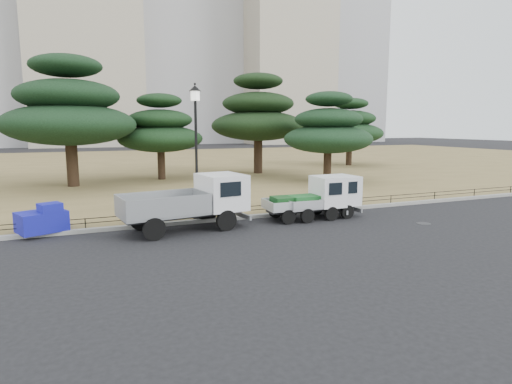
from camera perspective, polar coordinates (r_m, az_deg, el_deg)
name	(u,v)px	position (r m, az deg, el deg)	size (l,w,h in m)	color
ground	(275,231)	(17.14, 2.55, -5.24)	(220.00, 220.00, 0.00)	black
lawn	(153,165)	(46.40, -13.54, 3.48)	(120.00, 56.00, 0.15)	olive
curb	(251,217)	(19.46, -0.67, -3.30)	(120.00, 0.25, 0.16)	gray
truck_large	(192,200)	(17.39, -8.57, -1.06)	(5.22, 2.63, 2.18)	black
truck_kei_front	(310,198)	(19.42, 7.26, -0.82)	(3.62, 1.66, 1.89)	black
truck_kei_rear	(326,197)	(19.84, 9.25, -0.66)	(3.67, 1.73, 1.88)	black
street_lamp	(196,130)	(18.57, -8.03, 8.24)	(0.51, 0.51, 5.70)	black
pipe_fence	(250,208)	(19.52, -0.84, -2.19)	(38.00, 0.04, 0.40)	black
tarp_pile	(43,220)	(18.32, -26.58, -3.37)	(2.00, 1.76, 1.11)	#171AB3
manhole	(424,223)	(19.81, 21.45, -3.92)	(0.60, 0.60, 0.01)	#2D2D30
pine_west_near	(69,112)	(31.09, -23.68, 9.80)	(8.59, 8.59, 8.59)	black
pine_center_left	(160,130)	(33.17, -12.65, 8.05)	(6.31, 6.31, 6.42)	black
pine_center_right	(258,116)	(36.71, 0.28, 10.11)	(7.91, 7.91, 8.40)	black
pine_east_near	(328,130)	(31.47, 9.61, 8.15)	(6.39, 6.39, 6.46)	black
pine_east_far	(350,127)	(45.40, 12.41, 8.51)	(6.83, 6.83, 6.86)	black
tower_center_left	(82,13)	(102.80, -22.13, 21.28)	(22.00, 20.00, 55.00)	#AAA08C
tower_east	(284,43)	(109.68, 3.70, 19.17)	(20.00, 18.00, 48.00)	#AAA08C
tower_far_east	(331,11)	(127.36, 9.95, 22.65)	(24.00, 20.00, 70.00)	#A0A0A5
radio_tower	(384,31)	(130.12, 16.70, 19.89)	(1.80, 1.80, 63.00)	#D83F33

